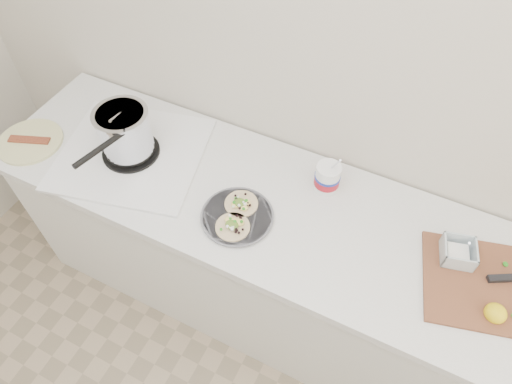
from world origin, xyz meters
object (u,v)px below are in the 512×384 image
at_px(bacon_plate, 30,141).
at_px(stove, 127,139).
at_px(cutboard, 497,282).
at_px(taco_plate, 237,215).
at_px(tub, 328,176).

bearing_deg(bacon_plate, stove, 17.03).
xyz_separation_m(cutboard, bacon_plate, (-1.90, -0.19, -0.01)).
relative_size(taco_plate, tub, 1.24).
bearing_deg(taco_plate, bacon_plate, -177.44).
height_order(taco_plate, cutboard, cutboard).
height_order(cutboard, bacon_plate, cutboard).
bearing_deg(stove, bacon_plate, -176.51).
xyz_separation_m(tub, cutboard, (0.67, -0.14, -0.05)).
relative_size(stove, bacon_plate, 2.52).
xyz_separation_m(stove, taco_plate, (0.55, -0.09, -0.08)).
bearing_deg(taco_plate, stove, 170.67).
bearing_deg(tub, cutboard, -12.09).
xyz_separation_m(taco_plate, bacon_plate, (-0.99, -0.04, -0.01)).
distance_m(cutboard, bacon_plate, 1.91).
relative_size(taco_plate, bacon_plate, 1.00).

